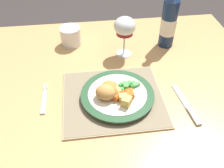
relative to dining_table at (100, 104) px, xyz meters
name	(u,v)px	position (x,y,z in m)	size (l,w,h in m)	color
dining_table	(100,104)	(0.00, 0.00, 0.00)	(1.23, 0.94, 0.74)	tan
placemat	(113,98)	(0.04, -0.07, 0.09)	(0.33, 0.29, 0.01)	tan
dinner_plate	(117,95)	(0.06, -0.07, 0.11)	(0.24, 0.24, 0.02)	white
breaded_croquettes	(108,91)	(0.02, -0.07, 0.14)	(0.10, 0.11, 0.05)	tan
green_beans_pile	(127,86)	(0.09, -0.04, 0.12)	(0.08, 0.07, 0.01)	#4CA84C
glazed_carrots	(125,96)	(0.08, -0.09, 0.13)	(0.08, 0.05, 0.02)	orange
fork	(44,100)	(-0.18, -0.05, 0.09)	(0.01, 0.14, 0.01)	silver
table_knife	(188,107)	(0.27, -0.14, 0.09)	(0.04, 0.18, 0.01)	silver
wine_glass	(125,28)	(0.12, 0.18, 0.21)	(0.08, 0.08, 0.16)	silver
bottle	(169,20)	(0.30, 0.23, 0.20)	(0.06, 0.06, 0.30)	navy
roast_potatoes	(123,98)	(0.07, -0.10, 0.13)	(0.06, 0.08, 0.03)	#DBB256
drinking_cup	(71,36)	(-0.09, 0.28, 0.13)	(0.09, 0.09, 0.08)	white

